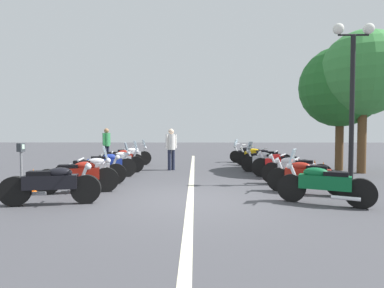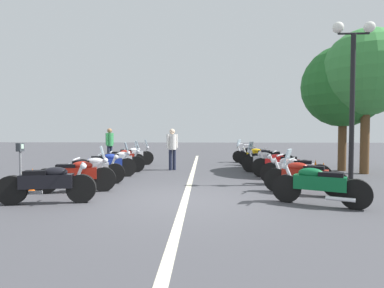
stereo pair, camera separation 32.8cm
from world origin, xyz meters
name	(u,v)px [view 2 (the right image)]	position (x,y,z in m)	size (l,w,h in m)	color
ground_plane	(185,200)	(0.00, 0.00, 0.00)	(80.00, 80.00, 0.00)	#424247
lane_centre_stripe	(192,175)	(4.11, 0.00, 0.00)	(18.58, 0.16, 0.01)	beige
motorcycle_left_row_0	(48,183)	(-0.49, 2.98, 0.46)	(0.68, 2.08, 1.00)	black
motorcycle_left_row_1	(76,174)	(0.80, 2.89, 0.47)	(0.80, 2.04, 1.21)	black
motorcycle_left_row_2	(90,169)	(2.07, 3.01, 0.45)	(0.76, 2.10, 0.99)	black
motorcycle_left_row_3	(106,164)	(3.49, 2.97, 0.47)	(0.95, 2.07, 1.22)	black
motorcycle_left_row_4	(119,161)	(4.79, 2.88, 0.47)	(0.75, 2.04, 1.21)	black
motorcycle_left_row_5	(122,158)	(6.05, 3.08, 0.47)	(0.97, 1.91, 1.21)	black
motorcycle_left_row_6	(131,155)	(7.43, 3.02, 0.48)	(0.95, 2.13, 1.22)	black
motorcycle_right_row_0	(318,184)	(-0.43, -2.89, 0.46)	(1.06, 1.85, 1.20)	black
motorcycle_right_row_1	(304,176)	(0.79, -2.97, 0.45)	(1.09, 1.91, 0.99)	black
motorcycle_right_row_2	(294,170)	(2.08, -3.10, 0.46)	(0.96, 1.96, 1.01)	black
motorcycle_right_row_3	(281,165)	(3.45, -3.07, 0.47)	(1.14, 1.93, 1.01)	black
motorcycle_right_row_4	(268,161)	(4.74, -2.88, 0.46)	(1.19, 1.93, 1.20)	black
motorcycle_right_row_5	(268,158)	(6.18, -3.17, 0.46)	(0.99, 2.07, 1.01)	black
motorcycle_right_row_6	(259,156)	(7.34, -3.01, 0.46)	(1.16, 1.97, 1.00)	black
motorcycle_right_row_7	(252,154)	(8.76, -2.90, 0.46)	(1.13, 1.98, 1.19)	black
street_lamp_twin_globe	(353,74)	(2.22, -4.81, 3.29)	(0.32, 1.22, 4.80)	black
parking_meter	(20,158)	(0.80, 4.38, 0.90)	(0.19, 0.14, 1.29)	slate
traffic_cone_0	(315,169)	(3.76, -4.32, 0.29)	(0.36, 0.36, 0.61)	orange
traffic_cone_1	(323,172)	(2.93, -4.28, 0.29)	(0.36, 0.36, 0.61)	orange
traffic_cone_2	(33,180)	(0.95, 4.15, 0.29)	(0.36, 0.36, 0.61)	orange
bystander_0	(172,146)	(5.67, 0.87, 1.01)	(0.35, 0.44, 1.71)	#1E2338
bystander_1	(110,143)	(8.32, 4.32, 1.04)	(0.49, 0.32, 1.77)	#1E2338
roadside_tree_0	(343,86)	(5.70, -6.07, 3.42)	(3.28, 3.28, 5.08)	brown
roadside_tree_1	(366,73)	(4.79, -6.51, 3.79)	(3.22, 3.22, 5.42)	brown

